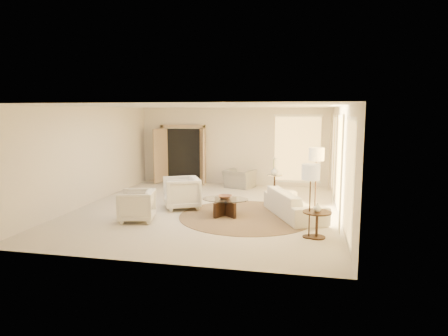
% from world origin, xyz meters
% --- Properties ---
extents(room, '(7.04, 8.04, 2.83)m').
position_xyz_m(room, '(0.00, 0.00, 1.40)').
color(room, beige).
rests_on(room, ground).
extents(windows_right, '(0.10, 6.40, 2.40)m').
position_xyz_m(windows_right, '(3.45, 0.10, 1.35)').
color(windows_right, '#FFC966').
rests_on(windows_right, room).
extents(window_back_corner, '(1.70, 0.10, 2.40)m').
position_xyz_m(window_back_corner, '(2.30, 3.95, 1.35)').
color(window_back_corner, '#FFC966').
rests_on(window_back_corner, room).
extents(curtains_right, '(0.06, 5.20, 2.60)m').
position_xyz_m(curtains_right, '(3.40, 1.00, 1.30)').
color(curtains_right, '#BFB28A').
rests_on(curtains_right, room).
extents(french_doors, '(1.95, 0.66, 2.16)m').
position_xyz_m(french_doors, '(-1.90, 3.82, 1.07)').
color(french_doors, tan).
rests_on(french_doors, room).
extents(area_rug, '(4.42, 4.42, 0.01)m').
position_xyz_m(area_rug, '(1.19, -0.50, 0.01)').
color(area_rug, '#44301F').
rests_on(area_rug, room).
extents(sofa, '(1.74, 2.44, 0.66)m').
position_xyz_m(sofa, '(2.37, -0.25, 0.33)').
color(sofa, white).
rests_on(sofa, room).
extents(armchair_left, '(1.19, 1.22, 0.95)m').
position_xyz_m(armchair_left, '(-0.71, -0.02, 0.48)').
color(armchair_left, white).
rests_on(armchair_left, room).
extents(armchair_right, '(0.93, 0.97, 0.84)m').
position_xyz_m(armchair_right, '(-1.38, -1.49, 0.42)').
color(armchair_right, white).
rests_on(armchair_right, room).
extents(accent_chair, '(1.12, 0.91, 0.84)m').
position_xyz_m(accent_chair, '(0.33, 3.32, 0.42)').
color(accent_chair, gray).
rests_on(accent_chair, room).
extents(coffee_table, '(1.38, 1.38, 0.44)m').
position_xyz_m(coffee_table, '(0.63, -0.52, 0.27)').
color(coffee_table, black).
rests_on(coffee_table, room).
extents(end_table, '(0.60, 0.60, 0.57)m').
position_xyz_m(end_table, '(2.90, -1.93, 0.39)').
color(end_table, black).
rests_on(end_table, room).
extents(side_table, '(0.50, 0.50, 0.58)m').
position_xyz_m(side_table, '(1.61, 2.81, 0.35)').
color(side_table, black).
rests_on(side_table, room).
extents(floor_lamp_near, '(0.41, 0.41, 1.70)m').
position_xyz_m(floor_lamp_near, '(2.90, 0.61, 1.44)').
color(floor_lamp_near, black).
rests_on(floor_lamp_near, room).
extents(floor_lamp_far, '(0.38, 0.38, 1.57)m').
position_xyz_m(floor_lamp_far, '(2.74, -1.95, 1.33)').
color(floor_lamp_far, black).
rests_on(floor_lamp_far, room).
extents(bowl, '(0.38, 0.38, 0.09)m').
position_xyz_m(bowl, '(0.63, -0.52, 0.48)').
color(bowl, brown).
rests_on(bowl, coffee_table).
extents(end_vase, '(0.18, 0.18, 0.18)m').
position_xyz_m(end_vase, '(2.90, -1.93, 0.65)').
color(end_vase, white).
rests_on(end_vase, end_table).
extents(side_vase, '(0.35, 0.35, 0.27)m').
position_xyz_m(side_vase, '(1.61, 2.81, 0.71)').
color(side_vase, white).
rests_on(side_vase, side_table).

